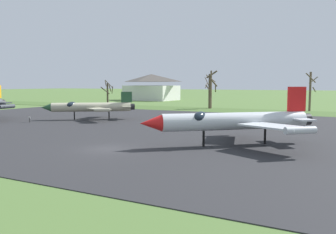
# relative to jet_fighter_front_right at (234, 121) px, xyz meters

# --- Properties ---
(ground_plane) EXTENTS (600.00, 600.00, 0.00)m
(ground_plane) POSITION_rel_jet_fighter_front_right_xyz_m (-8.90, -6.66, -2.26)
(ground_plane) COLOR #4C6B33
(asphalt_apron) EXTENTS (95.43, 50.44, 0.05)m
(asphalt_apron) POSITION_rel_jet_fighter_front_right_xyz_m (-8.90, 8.47, -2.23)
(asphalt_apron) COLOR #28282B
(asphalt_apron) RESTS_ON ground
(grass_verge_strip) EXTENTS (155.43, 12.00, 0.06)m
(grass_verge_strip) POSITION_rel_jet_fighter_front_right_xyz_m (-8.90, 39.69, -2.23)
(grass_verge_strip) COLOR #405D2A
(grass_verge_strip) RESTS_ON ground
(jet_fighter_front_right) EXTENTS (13.95, 13.39, 5.28)m
(jet_fighter_front_right) POSITION_rel_jet_fighter_front_right_xyz_m (0.00, 0.00, 0.00)
(jet_fighter_front_right) COLOR silver
(jet_fighter_front_right) RESTS_ON ground
(jet_fighter_rear_center) EXTENTS (12.47, 10.77, 4.32)m
(jet_fighter_rear_center) POSITION_rel_jet_fighter_front_right_xyz_m (-26.33, 11.82, -0.26)
(jet_fighter_rear_center) COLOR #B7B293
(jet_fighter_rear_center) RESTS_ON ground
(info_placard_rear_center) EXTENTS (0.50, 0.27, 0.93)m
(info_placard_rear_center) POSITION_rel_jet_fighter_front_right_xyz_m (-31.41, 4.64, -1.69)
(info_placard_rear_center) COLOR black
(info_placard_rear_center) RESTS_ON ground
(bare_tree_far_left) EXTENTS (3.22, 3.66, 6.65)m
(bare_tree_far_left) POSITION_rel_jet_fighter_front_right_xyz_m (-50.74, 48.22, 1.11)
(bare_tree_far_left) COLOR #42382D
(bare_tree_far_left) RESTS_ON ground
(bare_tree_left_of_center) EXTENTS (2.91, 2.49, 8.51)m
(bare_tree_left_of_center) POSITION_rel_jet_fighter_front_right_xyz_m (-18.78, 44.04, 2.27)
(bare_tree_left_of_center) COLOR brown
(bare_tree_left_of_center) RESTS_ON ground
(bare_tree_center) EXTENTS (3.05, 3.13, 8.55)m
(bare_tree_center) POSITION_rel_jet_fighter_front_right_xyz_m (-18.50, 43.19, 2.11)
(bare_tree_center) COLOR brown
(bare_tree_center) RESTS_ON ground
(bare_tree_right_of_center) EXTENTS (2.26, 2.51, 7.93)m
(bare_tree_right_of_center) POSITION_rel_jet_fighter_front_right_xyz_m (2.00, 45.39, 2.03)
(bare_tree_right_of_center) COLOR brown
(bare_tree_right_of_center) RESTS_ON ground
(visitor_building) EXTENTS (17.43, 13.15, 8.83)m
(visitor_building) POSITION_rel_jet_fighter_front_right_xyz_m (-51.04, 72.81, 2.06)
(visitor_building) COLOR silver
(visitor_building) RESTS_ON ground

